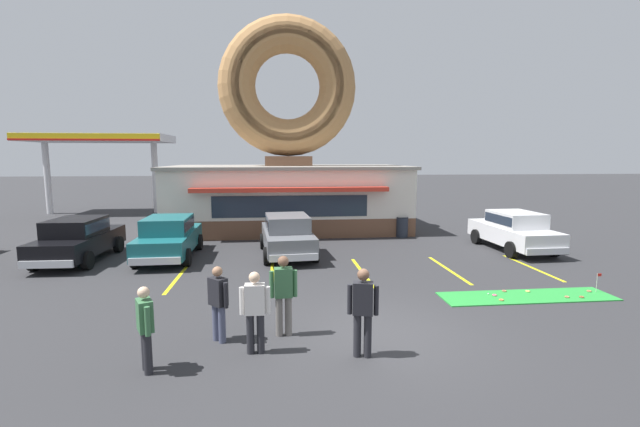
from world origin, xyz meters
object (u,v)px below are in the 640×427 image
object	(u,v)px
car_teal	(169,236)
car_white	(514,229)
car_black	(78,238)
pedestrian_beanie_man	(363,308)
putting_flag_pin	(598,278)
pedestrian_blue_sweater_man	(145,325)
car_grey	(287,233)
pedestrian_leather_jacket_man	(283,291)
trash_bin	(402,227)
pedestrian_clipboard_woman	(255,309)
golf_ball	(488,294)
pedestrian_hooded_kid	(218,300)

from	to	relation	value
car_teal	car_white	world-z (taller)	same
car_black	pedestrian_beanie_man	distance (m)	12.39
putting_flag_pin	pedestrian_blue_sweater_man	xyz separation A→B (m)	(-11.36, -3.31, 0.43)
car_grey	pedestrian_blue_sweater_man	bearing A→B (deg)	-107.17
putting_flag_pin	pedestrian_leather_jacket_man	xyz separation A→B (m)	(-8.89, -1.98, 0.54)
pedestrian_leather_jacket_man	trash_bin	xyz separation A→B (m)	(5.86, 10.84, -0.48)
pedestrian_clipboard_woman	trash_bin	distance (m)	13.29
car_white	putting_flag_pin	bearing A→B (deg)	-97.23
pedestrian_blue_sweater_man	pedestrian_clipboard_woman	bearing A→B (deg)	15.95
car_teal	car_grey	xyz separation A→B (m)	(4.46, 0.03, 0.00)
car_grey	car_white	size ratio (longest dim) A/B	1.02
pedestrian_leather_jacket_man	pedestrian_beanie_man	size ratio (longest dim) A/B	1.01
car_black	car_grey	bearing A→B (deg)	0.76
pedestrian_leather_jacket_man	car_teal	bearing A→B (deg)	119.04
pedestrian_leather_jacket_man	car_black	bearing A→B (deg)	134.85
putting_flag_pin	pedestrian_blue_sweater_man	distance (m)	11.84
golf_ball	pedestrian_leather_jacket_man	bearing A→B (deg)	-159.93
golf_ball	trash_bin	bearing A→B (deg)	89.03
pedestrian_leather_jacket_man	trash_bin	size ratio (longest dim) A/B	1.80
car_grey	golf_ball	bearing A→B (deg)	-45.22
car_white	pedestrian_clipboard_woman	size ratio (longest dim) A/B	2.80
pedestrian_hooded_kid	pedestrian_clipboard_woman	distance (m)	1.00
car_teal	pedestrian_leather_jacket_man	bearing A→B (deg)	-60.96
car_white	pedestrian_blue_sweater_man	distance (m)	15.00
pedestrian_clipboard_woman	putting_flag_pin	bearing A→B (deg)	16.30
putting_flag_pin	car_grey	distance (m)	10.27
pedestrian_leather_jacket_man	trash_bin	bearing A→B (deg)	61.61
golf_ball	putting_flag_pin	distance (m)	3.20
car_teal	pedestrian_hooded_kid	bearing A→B (deg)	-69.80
car_white	trash_bin	xyz separation A→B (m)	(-3.74, 3.26, -0.37)
pedestrian_beanie_man	trash_bin	xyz separation A→B (m)	(4.37, 11.99, -0.47)
putting_flag_pin	trash_bin	xyz separation A→B (m)	(-3.03, 8.86, 0.06)
golf_ball	car_white	distance (m)	6.78
pedestrian_blue_sweater_man	pedestrian_beanie_man	world-z (taller)	pedestrian_beanie_man
car_teal	trash_bin	distance (m)	10.58
putting_flag_pin	trash_bin	distance (m)	9.37
golf_ball	pedestrian_hooded_kid	size ratio (longest dim) A/B	0.03
pedestrian_blue_sweater_man	pedestrian_hooded_kid	size ratio (longest dim) A/B	0.98
car_teal	car_black	distance (m)	3.24
putting_flag_pin	pedestrian_beanie_man	bearing A→B (deg)	-157.07
golf_ball	pedestrian_beanie_man	bearing A→B (deg)	-142.50
car_grey	pedestrian_beanie_man	distance (m)	8.80
car_teal	pedestrian_beanie_man	world-z (taller)	pedestrian_beanie_man
golf_ball	car_black	world-z (taller)	car_black
trash_bin	pedestrian_leather_jacket_man	bearing A→B (deg)	-118.39
car_black	car_white	size ratio (longest dim) A/B	1.00
putting_flag_pin	car_black	world-z (taller)	car_black
putting_flag_pin	car_white	distance (m)	5.67
pedestrian_leather_jacket_man	trash_bin	distance (m)	12.33
car_black	car_white	world-z (taller)	same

